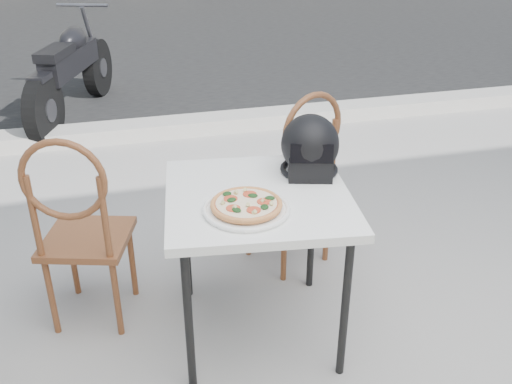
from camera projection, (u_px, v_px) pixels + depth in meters
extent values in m
cube|color=black|center=(175.00, 32.00, 8.23)|extent=(30.00, 8.00, 0.00)
cube|color=#AAA69F|center=(238.00, 121.00, 4.76)|extent=(30.00, 0.25, 0.12)
cube|color=white|center=(258.00, 198.00, 2.24)|extent=(0.81, 0.81, 0.04)
cylinder|color=black|center=(189.00, 321.00, 2.11)|extent=(0.04, 0.04, 0.65)
cylinder|color=black|center=(345.00, 308.00, 2.17)|extent=(0.04, 0.04, 0.65)
cylinder|color=black|center=(186.00, 237.00, 2.63)|extent=(0.04, 0.04, 0.65)
cylinder|color=black|center=(312.00, 229.00, 2.70)|extent=(0.04, 0.04, 0.65)
cylinder|color=white|center=(246.00, 210.00, 2.10)|extent=(0.39, 0.39, 0.01)
torus|color=white|center=(246.00, 209.00, 2.10)|extent=(0.40, 0.40, 0.02)
cylinder|color=#DC9050|center=(246.00, 205.00, 2.10)|extent=(0.34, 0.34, 0.01)
torus|color=#DC9050|center=(246.00, 204.00, 2.09)|extent=(0.34, 0.34, 0.02)
cylinder|color=red|center=(246.00, 204.00, 2.09)|extent=(0.30, 0.30, 0.00)
cylinder|color=#FAE4BF|center=(246.00, 203.00, 2.09)|extent=(0.29, 0.29, 0.00)
cylinder|color=#CD4123|center=(264.00, 201.00, 2.09)|extent=(0.07, 0.07, 0.00)
cylinder|color=#CD4123|center=(250.00, 194.00, 2.15)|extent=(0.07, 0.07, 0.00)
cylinder|color=#CD4123|center=(231.00, 199.00, 2.11)|extent=(0.07, 0.07, 0.00)
cylinder|color=#CD4123|center=(233.00, 208.00, 2.05)|extent=(0.07, 0.07, 0.00)
cylinder|color=#CD4123|center=(254.00, 210.00, 2.04)|extent=(0.07, 0.07, 0.00)
ellipsoid|color=#153714|center=(253.00, 195.00, 2.13)|extent=(0.05, 0.04, 0.01)
ellipsoid|color=#153714|center=(232.00, 200.00, 2.10)|extent=(0.05, 0.04, 0.01)
ellipsoid|color=#153714|center=(265.00, 207.00, 2.05)|extent=(0.04, 0.04, 0.01)
ellipsoid|color=#153714|center=(237.00, 210.00, 2.03)|extent=(0.04, 0.05, 0.01)
ellipsoid|color=#153714|center=(270.00, 198.00, 2.11)|extent=(0.04, 0.04, 0.01)
ellipsoid|color=#153714|center=(227.00, 194.00, 2.14)|extent=(0.05, 0.05, 0.01)
cylinder|color=#CFC77F|center=(248.00, 205.00, 2.06)|extent=(0.02, 0.02, 0.02)
cylinder|color=#CFC77F|center=(236.00, 192.00, 2.15)|extent=(0.02, 0.02, 0.02)
cylinder|color=#CFC77F|center=(263.00, 201.00, 2.09)|extent=(0.02, 0.02, 0.02)
cylinder|color=#CFC77F|center=(245.00, 190.00, 2.17)|extent=(0.02, 0.02, 0.02)
cylinder|color=#CFC77F|center=(254.00, 212.00, 2.01)|extent=(0.02, 0.02, 0.02)
cylinder|color=#CFC77F|center=(223.00, 202.00, 2.08)|extent=(0.02, 0.02, 0.02)
cylinder|color=#CFC77F|center=(271.00, 203.00, 2.07)|extent=(0.02, 0.02, 0.02)
cylinder|color=#CFC77F|center=(234.00, 207.00, 2.04)|extent=(0.02, 0.02, 0.02)
ellipsoid|color=black|center=(310.00, 144.00, 2.36)|extent=(0.30, 0.31, 0.25)
cube|color=black|center=(310.00, 169.00, 2.33)|extent=(0.20, 0.14, 0.10)
torus|color=black|center=(309.00, 169.00, 2.41)|extent=(0.30, 0.30, 0.02)
cube|color=black|center=(312.00, 154.00, 2.26)|extent=(0.17, 0.08, 0.08)
cube|color=brown|center=(288.00, 189.00, 2.88)|extent=(0.48, 0.48, 0.03)
cylinder|color=brown|center=(290.00, 206.00, 3.16)|extent=(0.04, 0.04, 0.40)
cylinder|color=brown|center=(248.00, 222.00, 3.00)|extent=(0.04, 0.04, 0.40)
cylinder|color=brown|center=(327.00, 227.00, 2.95)|extent=(0.04, 0.04, 0.40)
cylinder|color=brown|center=(284.00, 245.00, 2.79)|extent=(0.04, 0.04, 0.40)
cylinder|color=brown|center=(333.00, 157.00, 2.76)|extent=(0.04, 0.04, 0.38)
cylinder|color=brown|center=(287.00, 172.00, 2.60)|extent=(0.04, 0.04, 0.38)
torus|color=brown|center=(312.00, 130.00, 2.60)|extent=(0.34, 0.17, 0.36)
cube|color=brown|center=(87.00, 239.00, 2.47)|extent=(0.44, 0.44, 0.03)
cylinder|color=brown|center=(132.00, 260.00, 2.69)|extent=(0.04, 0.04, 0.39)
cylinder|color=brown|center=(73.00, 259.00, 2.70)|extent=(0.04, 0.04, 0.39)
cylinder|color=brown|center=(117.00, 297.00, 2.44)|extent=(0.04, 0.04, 0.39)
cylinder|color=brown|center=(51.00, 296.00, 2.45)|extent=(0.04, 0.04, 0.39)
cylinder|color=brown|center=(105.00, 220.00, 2.25)|extent=(0.04, 0.04, 0.37)
cylinder|color=brown|center=(34.00, 218.00, 2.26)|extent=(0.04, 0.04, 0.37)
torus|color=brown|center=(63.00, 181.00, 2.18)|extent=(0.34, 0.13, 0.35)
cylinder|color=black|center=(98.00, 68.00, 5.48)|extent=(0.28, 0.54, 0.54)
cylinder|color=slate|center=(98.00, 68.00, 5.48)|extent=(0.18, 0.21, 0.18)
cylinder|color=black|center=(44.00, 110.00, 4.37)|extent=(0.28, 0.54, 0.54)
cylinder|color=slate|center=(44.00, 110.00, 4.37)|extent=(0.18, 0.21, 0.18)
cube|color=black|center=(70.00, 61.00, 4.83)|extent=(0.47, 0.94, 0.20)
ellipsoid|color=black|center=(73.00, 39.00, 4.88)|extent=(0.31, 0.42, 0.20)
cube|color=black|center=(55.00, 53.00, 4.53)|extent=(0.32, 0.48, 0.07)
cylinder|color=slate|center=(91.00, 39.00, 5.29)|extent=(0.13, 0.28, 0.64)
cylinder|color=slate|center=(82.00, 5.00, 5.05)|extent=(0.45, 0.18, 0.03)
cube|color=black|center=(39.00, 78.00, 4.28)|extent=(0.18, 0.23, 0.04)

